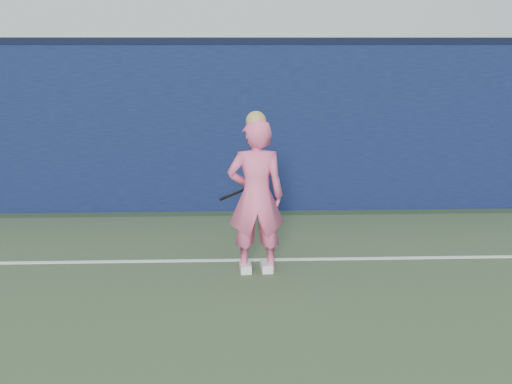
{
  "coord_description": "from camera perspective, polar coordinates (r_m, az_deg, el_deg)",
  "views": [
    {
      "loc": [
        -1.05,
        -3.22,
        2.54
      ],
      "look_at": [
        -0.79,
        3.66,
        0.92
      ],
      "focal_mm": 45.0,
      "sensor_mm": 36.0,
      "label": 1
    }
  ],
  "objects": [
    {
      "name": "backstop_wall",
      "position": [
        9.86,
        3.99,
        5.68
      ],
      "size": [
        24.0,
        0.4,
        2.5
      ],
      "primitive_type": "cube",
      "color": "#0B1434",
      "rests_on": "ground"
    },
    {
      "name": "wall_cap",
      "position": [
        9.78,
        4.12,
        13.25
      ],
      "size": [
        24.0,
        0.42,
        0.1
      ],
      "primitive_type": "cube",
      "color": "black",
      "rests_on": "backstop_wall"
    },
    {
      "name": "player",
      "position": [
        7.08,
        -0.0,
        -0.37
      ],
      "size": [
        0.65,
        0.45,
        1.82
      ],
      "rotation": [
        0.0,
        0.0,
        3.2
      ],
      "color": "pink",
      "rests_on": "ground"
    },
    {
      "name": "racket",
      "position": [
        7.56,
        -0.34,
        0.41
      ],
      "size": [
        0.56,
        0.28,
        0.32
      ],
      "rotation": [
        0.0,
        0.0,
        0.31
      ],
      "color": "black",
      "rests_on": "ground"
    }
  ]
}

